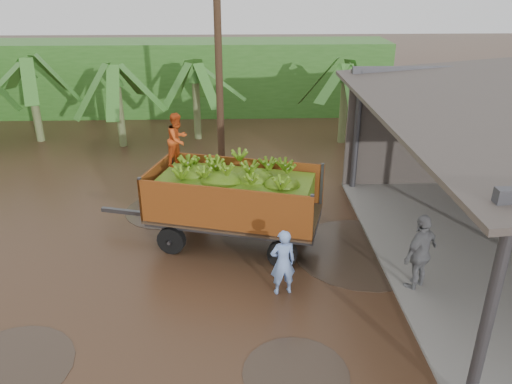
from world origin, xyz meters
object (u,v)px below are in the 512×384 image
at_px(banana_trailer, 234,197).
at_px(man_grey, 420,253).
at_px(utility_pole, 219,64).
at_px(man_blue, 283,262).

relative_size(banana_trailer, man_grey, 3.26).
bearing_deg(banana_trailer, utility_pole, 111.49).
distance_m(banana_trailer, man_grey, 4.88).
xyz_separation_m(man_blue, man_grey, (3.14, 0.04, 0.15)).
distance_m(man_blue, utility_pole, 7.78).
relative_size(banana_trailer, utility_pole, 0.79).
bearing_deg(man_blue, banana_trailer, -76.58).
relative_size(man_blue, utility_pole, 0.20).
distance_m(banana_trailer, man_blue, 2.70).
bearing_deg(man_grey, banana_trailer, -66.40).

